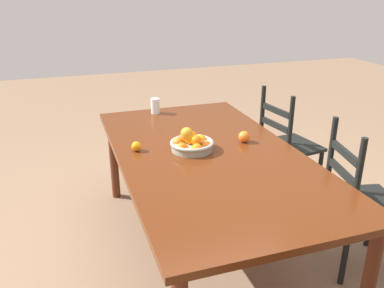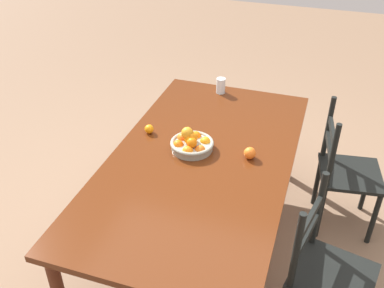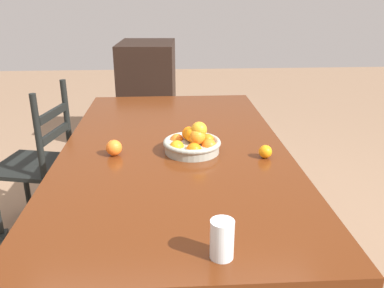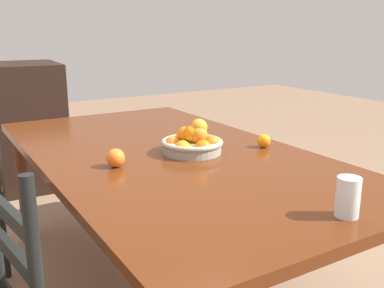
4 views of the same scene
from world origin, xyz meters
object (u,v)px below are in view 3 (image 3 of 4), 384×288
Objects in this scene: dining_table at (175,159)px; fruit_bowl at (193,143)px; cabinet at (148,95)px; drinking_glass at (222,239)px; chair_by_cabinet at (38,166)px; orange_loose_0 at (265,152)px; orange_loose_1 at (114,148)px.

fruit_bowl reaches higher than dining_table.
cabinet reaches higher than drinking_glass.
chair_by_cabinet reaches higher than orange_loose_0.
cabinet is at bearing 6.24° from dining_table.
orange_loose_1 is 0.62× the size of drinking_glass.
dining_table is 0.32m from orange_loose_1.
orange_loose_0 is at bearing -96.04° from orange_loose_1.
orange_loose_1 is (-0.09, 0.28, 0.10)m from dining_table.
chair_by_cabinet is 0.81m from orange_loose_1.
orange_loose_0 is (-0.17, -0.42, 0.10)m from dining_table.
fruit_bowl reaches higher than orange_loose_1.
cabinet reaches higher than fruit_bowl.
fruit_bowl is at bearing -168.07° from cabinet.
fruit_bowl is at bearing -87.02° from orange_loose_1.
dining_table is 33.26× the size of orange_loose_0.
fruit_bowl is (-0.07, -0.09, 0.11)m from dining_table.
dining_table is 2.00m from cabinet.
fruit_bowl is at bearing 2.21° from drinking_glass.
drinking_glass reaches higher than orange_loose_0.
chair_by_cabinet is 7.85× the size of drinking_glass.
chair_by_cabinet is at bearing 46.06° from orange_loose_1.
dining_table is at bearing 7.59° from drinking_glass.
cabinet is 13.29× the size of orange_loose_1.
drinking_glass is (-2.88, -0.34, 0.29)m from cabinet.
orange_loose_0 is at bearing -160.05° from cabinet.
chair_by_cabinet is (0.43, 0.83, -0.21)m from dining_table.
dining_table is 2.04× the size of cabinet.
chair_by_cabinet is 1.67m from cabinet.
drinking_glass is (-0.80, -0.40, 0.02)m from orange_loose_1.
cabinet is 16.28× the size of orange_loose_0.
fruit_bowl is 3.69× the size of orange_loose_1.
chair_by_cabinet is 1.41m from orange_loose_0.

